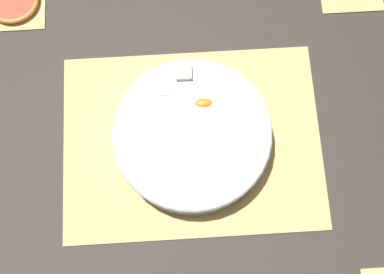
{
  "coord_description": "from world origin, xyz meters",
  "views": [
    {
      "loc": [
        -0.02,
        -0.27,
        0.94
      ],
      "look_at": [
        0.0,
        0.0,
        0.03
      ],
      "focal_mm": 50.0,
      "sensor_mm": 36.0,
      "label": 1
    }
  ],
  "objects": [
    {
      "name": "fruit_salad_bowl",
      "position": [
        -0.0,
        0.0,
        0.04
      ],
      "size": [
        0.28,
        0.28,
        0.06
      ],
      "color": "silver",
      "rests_on": "bamboo_mat_center"
    },
    {
      "name": "bamboo_mat_center",
      "position": [
        -0.0,
        0.0,
        0.0
      ],
      "size": [
        0.47,
        0.35,
        0.01
      ],
      "color": "tan",
      "rests_on": "ground_plane"
    },
    {
      "name": "ground_plane",
      "position": [
        0.0,
        0.0,
        0.0
      ],
      "size": [
        6.0,
        6.0,
        0.0
      ],
      "primitive_type": "plane",
      "color": "#2D2823"
    },
    {
      "name": "grapefruit_slice",
      "position": [
        -0.33,
        0.31,
        0.01
      ],
      "size": [
        0.1,
        0.1,
        0.01
      ],
      "color": "red",
      "rests_on": "coaster_mat_far_left"
    },
    {
      "name": "coaster_mat_far_left",
      "position": [
        -0.33,
        0.31,
        0.0
      ],
      "size": [
        0.12,
        0.12,
        0.01
      ],
      "color": "tan",
      "rests_on": "ground_plane"
    }
  ]
}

